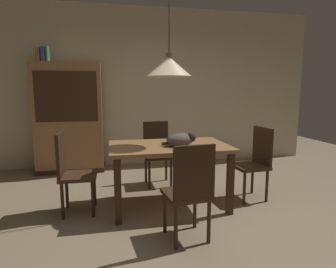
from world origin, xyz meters
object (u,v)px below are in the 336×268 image
(dining_table, at_px, (169,153))
(chair_near_front, at_px, (190,189))
(chair_right_side, at_px, (255,160))
(cat_sleeping, at_px, (181,139))
(chair_far_back, at_px, (157,150))
(book_blue_wide, at_px, (44,55))
(hutch_bookcase, at_px, (69,120))
(pendant_lamp, at_px, (169,66))
(book_brown_thick, at_px, (39,55))
(chair_left_side, at_px, (71,169))
(book_green_slim, at_px, (48,54))

(dining_table, distance_m, chair_near_front, 0.89)
(chair_right_side, distance_m, cat_sleeping, 1.06)
(chair_far_back, height_order, book_blue_wide, book_blue_wide)
(chair_near_front, height_order, hutch_bookcase, hutch_bookcase)
(dining_table, relative_size, book_blue_wide, 5.83)
(chair_far_back, relative_size, book_blue_wide, 3.88)
(dining_table, xyz_separation_m, pendant_lamp, (0.00, 0.00, 1.01))
(chair_near_front, relative_size, pendant_lamp, 0.72)
(chair_right_side, bearing_deg, book_brown_thick, 148.09)
(hutch_bookcase, bearing_deg, chair_left_side, -82.62)
(dining_table, relative_size, cat_sleeping, 3.49)
(chair_far_back, relative_size, chair_right_side, 1.00)
(dining_table, bearing_deg, book_blue_wide, 133.18)
(chair_right_side, relative_size, hutch_bookcase, 0.50)
(hutch_bookcase, bearing_deg, chair_right_side, -36.00)
(chair_left_side, xyz_separation_m, book_green_slim, (-0.52, 1.82, 1.47))
(book_brown_thick, xyz_separation_m, book_green_slim, (0.13, 0.00, 0.02))
(dining_table, xyz_separation_m, chair_right_side, (1.13, 0.01, -0.14))
(dining_table, bearing_deg, hutch_bookcase, 126.88)
(pendant_lamp, bearing_deg, chair_left_side, 179.99)
(chair_far_back, xyz_separation_m, book_brown_thick, (-1.78, 0.94, 1.45))
(book_brown_thick, bearing_deg, dining_table, -45.59)
(chair_near_front, distance_m, book_green_slim, 3.49)
(chair_left_side, height_order, hutch_bookcase, hutch_bookcase)
(hutch_bookcase, relative_size, book_green_slim, 7.12)
(chair_right_side, distance_m, hutch_bookcase, 3.10)
(cat_sleeping, height_order, book_blue_wide, book_blue_wide)
(book_brown_thick, distance_m, book_green_slim, 0.13)
(chair_near_front, bearing_deg, hutch_bookcase, 116.99)
(pendant_lamp, distance_m, book_green_slim, 2.48)
(dining_table, height_order, book_brown_thick, book_brown_thick)
(chair_right_side, bearing_deg, book_green_slim, 146.89)
(cat_sleeping, relative_size, book_brown_thick, 1.67)
(dining_table, distance_m, chair_right_side, 1.14)
(chair_near_front, distance_m, cat_sleeping, 0.86)
(chair_near_front, xyz_separation_m, pendant_lamp, (-0.01, 0.88, 1.15))
(dining_table, xyz_separation_m, chair_far_back, (-0.00, 0.88, -0.14))
(pendant_lamp, xyz_separation_m, book_green_slim, (-1.65, 1.82, 0.32))
(chair_far_back, bearing_deg, chair_right_side, -37.61)
(chair_near_front, distance_m, chair_right_side, 1.43)
(chair_far_back, height_order, cat_sleeping, chair_far_back)
(dining_table, height_order, chair_right_side, chair_right_side)
(book_brown_thick, relative_size, book_green_slim, 0.92)
(chair_left_side, relative_size, book_blue_wide, 3.88)
(chair_left_side, height_order, cat_sleeping, chair_left_side)
(dining_table, relative_size, pendant_lamp, 1.08)
(book_brown_thick, bearing_deg, book_green_slim, 0.00)
(chair_left_side, bearing_deg, pendant_lamp, -0.01)
(cat_sleeping, bearing_deg, hutch_bookcase, 127.99)
(chair_left_side, xyz_separation_m, book_brown_thick, (-0.65, 1.82, 1.45))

